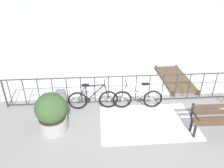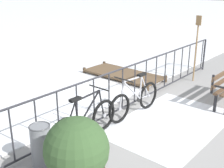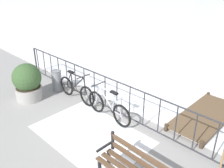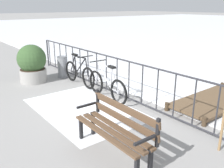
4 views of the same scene
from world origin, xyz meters
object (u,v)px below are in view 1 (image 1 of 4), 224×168
(park_bench, at_px, (219,116))
(trash_bin, at_px, (62,101))
(bicycle_second, at_px, (93,99))
(planter_with_shrub, at_px, (52,113))
(bicycle_near_railing, at_px, (138,98))

(park_bench, relative_size, trash_bin, 2.20)
(bicycle_second, distance_m, planter_with_shrub, 1.58)
(bicycle_second, xyz_separation_m, trash_bin, (-1.05, -0.03, 0.00))
(bicycle_second, xyz_separation_m, planter_with_shrub, (-1.17, -1.03, 0.24))
(planter_with_shrub, bearing_deg, bicycle_near_railing, 19.87)
(bicycle_near_railing, distance_m, trash_bin, 2.57)
(bicycle_second, relative_size, planter_with_shrub, 1.41)
(trash_bin, bearing_deg, bicycle_second, 1.59)
(park_bench, bearing_deg, trash_bin, 163.16)
(trash_bin, bearing_deg, planter_with_shrub, -97.02)
(bicycle_near_railing, height_order, park_bench, bicycle_near_railing)
(park_bench, distance_m, planter_with_shrub, 4.82)
(park_bench, xyz_separation_m, trash_bin, (-4.68, 1.42, -0.14))
(bicycle_second, bearing_deg, planter_with_shrub, -138.66)
(bicycle_near_railing, height_order, planter_with_shrub, planter_with_shrub)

